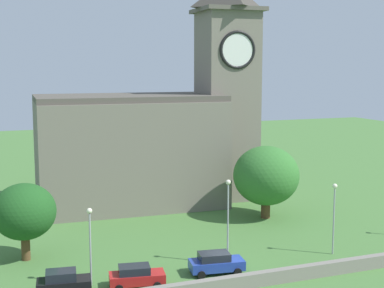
{
  "coord_description": "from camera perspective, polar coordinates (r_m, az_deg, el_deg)",
  "views": [
    {
      "loc": [
        -18.46,
        -40.8,
        17.18
      ],
      "look_at": [
        1.09,
        10.2,
        9.54
      ],
      "focal_mm": 52.49,
      "sensor_mm": 36.0,
      "label": 1
    }
  ],
  "objects": [
    {
      "name": "streetlamp_central",
      "position": [
        48.75,
        3.68,
        -6.57
      ],
      "size": [
        0.44,
        0.44,
        7.51
      ],
      "color": "#9EA0A5",
      "rests_on": "ground"
    },
    {
      "name": "car_blue",
      "position": [
        47.8,
        2.45,
        -11.96
      ],
      "size": [
        4.74,
        2.77,
        1.77
      ],
      "color": "#233D9E",
      "rests_on": "ground"
    },
    {
      "name": "car_red",
      "position": [
        45.25,
        -5.68,
        -13.21
      ],
      "size": [
        4.56,
        2.66,
        1.71
      ],
      "color": "red",
      "rests_on": "ground"
    },
    {
      "name": "ground_plane",
      "position": [
        61.23,
        -2.59,
        -8.34
      ],
      "size": [
        200.0,
        200.0,
        0.0
      ],
      "primitive_type": "plane",
      "color": "#477538"
    },
    {
      "name": "tree_riverside_west",
      "position": [
        51.93,
        -16.68,
        -6.62
      ],
      "size": [
        5.58,
        5.58,
        6.94
      ],
      "color": "brown",
      "rests_on": "ground"
    },
    {
      "name": "streetlamp_west_mid",
      "position": [
        44.92,
        -10.32,
        -8.9
      ],
      "size": [
        0.44,
        0.44,
        6.25
      ],
      "color": "#9EA0A5",
      "rests_on": "ground"
    },
    {
      "name": "tree_churchyard",
      "position": [
        63.82,
        7.54,
        -3.21
      ],
      "size": [
        7.45,
        7.45,
        8.26
      ],
      "color": "brown",
      "rests_on": "ground"
    },
    {
      "name": "church",
      "position": [
        70.08,
        -3.71,
        1.04
      ],
      "size": [
        28.35,
        13.51,
        28.03
      ],
      "color": "slate",
      "rests_on": "ground"
    },
    {
      "name": "quay_barrier",
      "position": [
        44.98,
        5.01,
        -13.77
      ],
      "size": [
        52.98,
        0.7,
        1.1
      ],
      "primitive_type": "cube",
      "color": "gray",
      "rests_on": "ground"
    },
    {
      "name": "streetlamp_east_mid",
      "position": [
        52.87,
        14.24,
        -6.22
      ],
      "size": [
        0.44,
        0.44,
        6.61
      ],
      "color": "#9EA0A5",
      "rests_on": "ground"
    },
    {
      "name": "car_black",
      "position": [
        44.64,
        -12.95,
        -13.57
      ],
      "size": [
        4.23,
        2.57,
        1.88
      ],
      "color": "black",
      "rests_on": "ground"
    }
  ]
}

